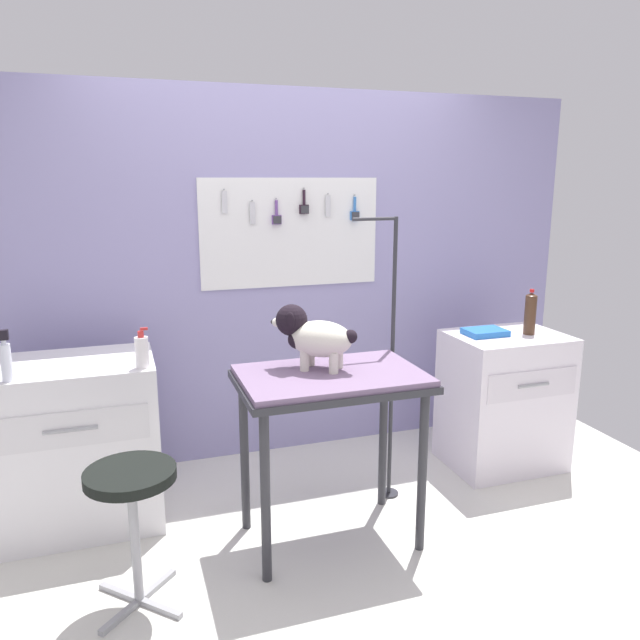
{
  "coord_description": "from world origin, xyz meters",
  "views": [
    {
      "loc": [
        -0.99,
        -2.46,
        1.76
      ],
      "look_at": [
        -0.13,
        0.14,
        1.13
      ],
      "focal_mm": 34.49,
      "sensor_mm": 36.0,
      "label": 1
    }
  ],
  "objects_px": {
    "grooming_arm": "(390,372)",
    "cabinet_right": "(503,400)",
    "stool": "(132,493)",
    "soda_bottle": "(530,313)",
    "grooming_table": "(331,394)",
    "counter_left": "(77,443)",
    "dog": "(312,335)",
    "pump_bottle_white": "(142,352)"
  },
  "relations": [
    {
      "from": "dog",
      "to": "counter_left",
      "type": "relative_size",
      "value": 0.46
    },
    {
      "from": "dog",
      "to": "counter_left",
      "type": "xyz_separation_m",
      "value": [
        -1.12,
        0.47,
        -0.6
      ]
    },
    {
      "from": "dog",
      "to": "pump_bottle_white",
      "type": "xyz_separation_m",
      "value": [
        -0.78,
        0.27,
        -0.08
      ]
    },
    {
      "from": "grooming_arm",
      "to": "cabinet_right",
      "type": "distance_m",
      "value": 0.91
    },
    {
      "from": "cabinet_right",
      "to": "soda_bottle",
      "type": "distance_m",
      "value": 0.56
    },
    {
      "from": "dog",
      "to": "counter_left",
      "type": "bearing_deg",
      "value": 157.05
    },
    {
      "from": "dog",
      "to": "stool",
      "type": "xyz_separation_m",
      "value": [
        -0.87,
        -0.3,
        -0.52
      ]
    },
    {
      "from": "grooming_arm",
      "to": "soda_bottle",
      "type": "xyz_separation_m",
      "value": [
        0.97,
        0.11,
        0.24
      ]
    },
    {
      "from": "grooming_table",
      "to": "dog",
      "type": "relative_size",
      "value": 2.21
    },
    {
      "from": "grooming_table",
      "to": "counter_left",
      "type": "bearing_deg",
      "value": 154.44
    },
    {
      "from": "counter_left",
      "to": "soda_bottle",
      "type": "relative_size",
      "value": 3.15
    },
    {
      "from": "pump_bottle_white",
      "to": "soda_bottle",
      "type": "height_order",
      "value": "soda_bottle"
    },
    {
      "from": "grooming_arm",
      "to": "dog",
      "type": "relative_size",
      "value": 3.94
    },
    {
      "from": "grooming_table",
      "to": "dog",
      "type": "bearing_deg",
      "value": 124.7
    },
    {
      "from": "grooming_table",
      "to": "grooming_arm",
      "type": "xyz_separation_m",
      "value": [
        0.45,
        0.31,
        -0.03
      ]
    },
    {
      "from": "counter_left",
      "to": "stool",
      "type": "relative_size",
      "value": 1.41
    },
    {
      "from": "counter_left",
      "to": "pump_bottle_white",
      "type": "xyz_separation_m",
      "value": [
        0.34,
        -0.21,
        0.52
      ]
    },
    {
      "from": "grooming_arm",
      "to": "cabinet_right",
      "type": "height_order",
      "value": "grooming_arm"
    },
    {
      "from": "grooming_arm",
      "to": "counter_left",
      "type": "xyz_separation_m",
      "value": [
        -1.63,
        0.26,
        -0.3
      ]
    },
    {
      "from": "cabinet_right",
      "to": "pump_bottle_white",
      "type": "height_order",
      "value": "pump_bottle_white"
    },
    {
      "from": "dog",
      "to": "stool",
      "type": "distance_m",
      "value": 1.06
    },
    {
      "from": "grooming_arm",
      "to": "stool",
      "type": "height_order",
      "value": "grooming_arm"
    },
    {
      "from": "grooming_arm",
      "to": "counter_left",
      "type": "distance_m",
      "value": 1.68
    },
    {
      "from": "cabinet_right",
      "to": "stool",
      "type": "bearing_deg",
      "value": -163.59
    },
    {
      "from": "grooming_arm",
      "to": "dog",
      "type": "height_order",
      "value": "grooming_arm"
    },
    {
      "from": "grooming_table",
      "to": "cabinet_right",
      "type": "bearing_deg",
      "value": 19.2
    },
    {
      "from": "grooming_table",
      "to": "counter_left",
      "type": "distance_m",
      "value": 1.35
    },
    {
      "from": "dog",
      "to": "cabinet_right",
      "type": "height_order",
      "value": "dog"
    },
    {
      "from": "grooming_table",
      "to": "pump_bottle_white",
      "type": "height_order",
      "value": "pump_bottle_white"
    },
    {
      "from": "soda_bottle",
      "to": "grooming_table",
      "type": "bearing_deg",
      "value": -163.53
    },
    {
      "from": "grooming_arm",
      "to": "cabinet_right",
      "type": "relative_size",
      "value": 1.87
    },
    {
      "from": "grooming_table",
      "to": "grooming_arm",
      "type": "bearing_deg",
      "value": 34.09
    },
    {
      "from": "dog",
      "to": "cabinet_right",
      "type": "relative_size",
      "value": 0.47
    },
    {
      "from": "stool",
      "to": "pump_bottle_white",
      "type": "bearing_deg",
      "value": 80.52
    },
    {
      "from": "grooming_arm",
      "to": "counter_left",
      "type": "relative_size",
      "value": 1.8
    },
    {
      "from": "cabinet_right",
      "to": "grooming_arm",
      "type": "bearing_deg",
      "value": -170.19
    },
    {
      "from": "pump_bottle_white",
      "to": "cabinet_right",
      "type": "bearing_deg",
      "value": 2.54
    },
    {
      "from": "grooming_arm",
      "to": "soda_bottle",
      "type": "height_order",
      "value": "grooming_arm"
    },
    {
      "from": "counter_left",
      "to": "pump_bottle_white",
      "type": "relative_size",
      "value": 4.41
    },
    {
      "from": "stool",
      "to": "grooming_table",
      "type": "bearing_deg",
      "value": 12.41
    },
    {
      "from": "stool",
      "to": "soda_bottle",
      "type": "relative_size",
      "value": 2.22
    },
    {
      "from": "grooming_table",
      "to": "dog",
      "type": "height_order",
      "value": "dog"
    }
  ]
}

